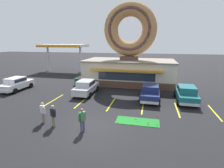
# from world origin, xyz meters

# --- Properties ---
(ground_plane) EXTENTS (160.00, 160.00, 0.00)m
(ground_plane) POSITION_xyz_m (0.00, 0.00, 0.00)
(ground_plane) COLOR black
(donut_shop_building) EXTENTS (12.30, 6.75, 10.96)m
(donut_shop_building) POSITION_xyz_m (0.83, 13.94, 3.74)
(donut_shop_building) COLOR brown
(donut_shop_building) RESTS_ON ground
(putting_mat) EXTENTS (3.21, 1.35, 0.03)m
(putting_mat) POSITION_xyz_m (3.09, 1.79, 0.01)
(putting_mat) COLOR #197523
(putting_mat) RESTS_ON ground
(mini_donut_near_left) EXTENTS (0.13, 0.13, 0.04)m
(mini_donut_near_left) POSITION_xyz_m (3.86, 1.80, 0.05)
(mini_donut_near_left) COLOR #D8667F
(mini_donut_near_left) RESTS_ON putting_mat
(mini_donut_near_right) EXTENTS (0.13, 0.13, 0.04)m
(mini_donut_near_right) POSITION_xyz_m (3.12, 1.75, 0.05)
(mini_donut_near_right) COLOR #A5724C
(mini_donut_near_right) RESTS_ON putting_mat
(mini_donut_mid_left) EXTENTS (0.13, 0.13, 0.04)m
(mini_donut_mid_left) POSITION_xyz_m (2.71, 1.24, 0.05)
(mini_donut_mid_left) COLOR #D17F47
(mini_donut_mid_left) RESTS_ON putting_mat
(mini_donut_mid_centre) EXTENTS (0.13, 0.13, 0.04)m
(mini_donut_mid_centre) POSITION_xyz_m (1.67, 1.30, 0.05)
(mini_donut_mid_centre) COLOR brown
(mini_donut_mid_centre) RESTS_ON putting_mat
(mini_donut_mid_right) EXTENTS (0.13, 0.13, 0.04)m
(mini_donut_mid_right) POSITION_xyz_m (2.93, 2.13, 0.05)
(mini_donut_mid_right) COLOR #A5724C
(mini_donut_mid_right) RESTS_ON putting_mat
(mini_donut_far_left) EXTENTS (0.13, 0.13, 0.04)m
(mini_donut_far_left) POSITION_xyz_m (3.90, 1.44, 0.05)
(mini_donut_far_left) COLOR brown
(mini_donut_far_left) RESTS_ON putting_mat
(golf_ball) EXTENTS (0.04, 0.04, 0.04)m
(golf_ball) POSITION_xyz_m (2.60, 2.04, 0.05)
(golf_ball) COLOR white
(golf_ball) RESTS_ON putting_mat
(putting_flag_pin) EXTENTS (0.13, 0.01, 0.55)m
(putting_flag_pin) POSITION_xyz_m (4.48, 1.84, 0.44)
(putting_flag_pin) COLOR silver
(putting_flag_pin) RESTS_ON putting_mat
(car_teal) EXTENTS (2.05, 4.60, 1.60)m
(car_teal) POSITION_xyz_m (7.41, 7.47, 0.87)
(car_teal) COLOR #196066
(car_teal) RESTS_ON ground
(car_silver) EXTENTS (2.04, 4.59, 1.60)m
(car_silver) POSITION_xyz_m (-3.22, 7.67, 0.87)
(car_silver) COLOR #B2B5BA
(car_silver) RESTS_ON ground
(car_navy) EXTENTS (2.03, 4.59, 1.60)m
(car_navy) POSITION_xyz_m (3.92, 7.21, 0.87)
(car_navy) COLOR navy
(car_navy) RESTS_ON ground
(car_white) EXTENTS (1.98, 4.56, 1.60)m
(car_white) POSITION_xyz_m (-12.10, 7.24, 0.87)
(car_white) COLOR silver
(car_white) RESTS_ON ground
(pedestrian_blue_sweater_man) EXTENTS (0.40, 0.53, 1.64)m
(pedestrian_blue_sweater_man) POSITION_xyz_m (-0.35, -0.51, 0.91)
(pedestrian_blue_sweater_man) COLOR #474C66
(pedestrian_blue_sweater_man) RESTS_ON ground
(pedestrian_hooded_kid) EXTENTS (0.52, 0.40, 1.60)m
(pedestrian_hooded_kid) POSITION_xyz_m (-2.59, -0.29, 0.88)
(pedestrian_hooded_kid) COLOR #7F7056
(pedestrian_hooded_kid) RESTS_ON ground
(pedestrian_leather_jacket_man) EXTENTS (0.51, 0.41, 1.59)m
(pedestrian_leather_jacket_man) POSITION_xyz_m (-3.62, 0.06, 0.88)
(pedestrian_leather_jacket_man) COLOR #7F7056
(pedestrian_leather_jacket_man) RESTS_ON ground
(trash_bin) EXTENTS (0.57, 0.57, 0.97)m
(trash_bin) POSITION_xyz_m (-6.03, 11.28, 0.50)
(trash_bin) COLOR #1E662D
(trash_bin) RESTS_ON ground
(gas_station_canopy) EXTENTS (9.00, 4.46, 5.30)m
(gas_station_canopy) POSITION_xyz_m (-13.12, 21.50, 4.86)
(gas_station_canopy) COLOR silver
(gas_station_canopy) RESTS_ON ground
(parking_stripe_far_left) EXTENTS (0.12, 3.60, 0.01)m
(parking_stripe_far_left) POSITION_xyz_m (-5.69, 5.00, 0.00)
(parking_stripe_far_left) COLOR yellow
(parking_stripe_far_left) RESTS_ON ground
(parking_stripe_left) EXTENTS (0.12, 3.60, 0.01)m
(parking_stripe_left) POSITION_xyz_m (-2.69, 5.00, 0.00)
(parking_stripe_left) COLOR yellow
(parking_stripe_left) RESTS_ON ground
(parking_stripe_mid_left) EXTENTS (0.12, 3.60, 0.01)m
(parking_stripe_mid_left) POSITION_xyz_m (0.31, 5.00, 0.00)
(parking_stripe_mid_left) COLOR yellow
(parking_stripe_mid_left) RESTS_ON ground
(parking_stripe_centre) EXTENTS (0.12, 3.60, 0.01)m
(parking_stripe_centre) POSITION_xyz_m (3.31, 5.00, 0.00)
(parking_stripe_centre) COLOR yellow
(parking_stripe_centre) RESTS_ON ground
(parking_stripe_mid_right) EXTENTS (0.12, 3.60, 0.01)m
(parking_stripe_mid_right) POSITION_xyz_m (6.31, 5.00, 0.00)
(parking_stripe_mid_right) COLOR yellow
(parking_stripe_mid_right) RESTS_ON ground
(parking_stripe_right) EXTENTS (0.12, 3.60, 0.01)m
(parking_stripe_right) POSITION_xyz_m (9.31, 5.00, 0.00)
(parking_stripe_right) COLOR yellow
(parking_stripe_right) RESTS_ON ground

